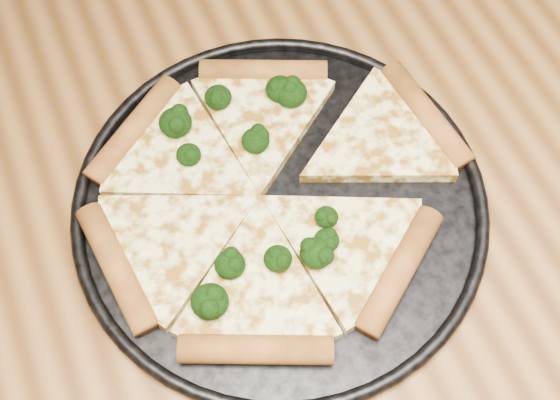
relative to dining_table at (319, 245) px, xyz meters
name	(u,v)px	position (x,y,z in m)	size (l,w,h in m)	color
ground	(302,387)	(0.00, 0.00, -0.66)	(4.00, 4.00, 0.00)	brown
dining_table	(319,245)	(0.00, 0.00, 0.00)	(1.20, 0.90, 0.75)	brown
pizza_pan	(280,204)	(-0.04, 0.01, 0.10)	(0.38, 0.38, 0.02)	black
pizza	(267,193)	(-0.05, 0.02, 0.11)	(0.36, 0.33, 0.02)	#F9F298
broccoli_florets	(251,176)	(-0.06, 0.04, 0.12)	(0.18, 0.22, 0.02)	black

